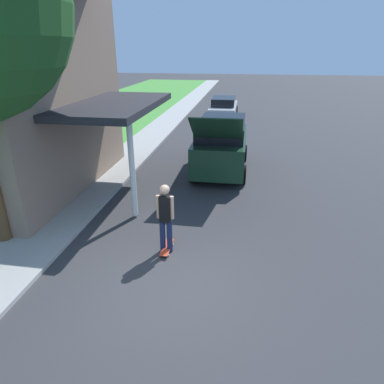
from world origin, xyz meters
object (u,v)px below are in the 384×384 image
Objects in this scene: suv_parked at (221,144)px; skateboarder at (165,216)px; car_down_street at (224,108)px; skateboard at (167,247)px.

suv_parked is 6.19m from skateboarder.
skateboarder is at bearing -97.47° from suv_parked.
skateboarder is at bearing -90.42° from car_down_street.
skateboarder reaches higher than skateboard.
suv_parked is 1.12× the size of car_down_street.
car_down_street reaches higher than skateboard.
car_down_street is 5.77× the size of skateboard.
suv_parked is at bearing 82.54° from skateboard.
suv_parked reaches higher than skateboarder.
skateboarder is (-0.80, -6.14, -0.10)m from suv_parked.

